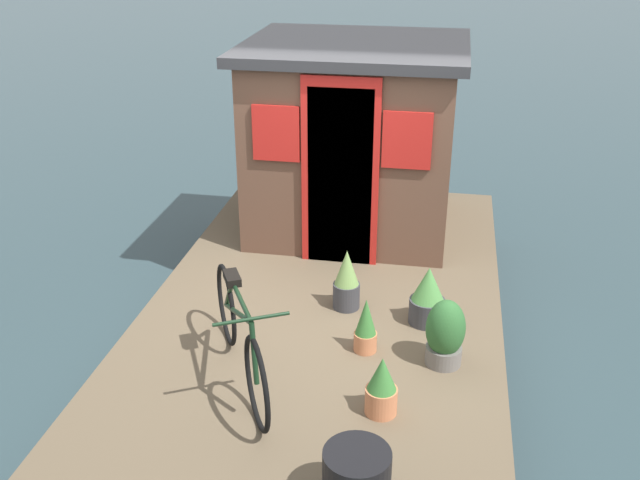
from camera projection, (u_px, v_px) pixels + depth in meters
name	position (u px, v px, depth m)	size (l,w,h in m)	color
ground_plane	(324.00, 353.00, 6.52)	(60.00, 60.00, 0.00)	#2D4247
houseboat_deck	(324.00, 328.00, 6.41)	(5.71, 3.03, 0.52)	brown
houseboat_cabin	(354.00, 137.00, 7.44)	(2.02, 2.19, 1.93)	brown
bicycle	(240.00, 336.00, 5.16)	(1.53, 0.85, 0.78)	black
potted_plant_lavender	(382.00, 387.00, 4.88)	(0.22, 0.22, 0.44)	#C6754C
potted_plant_basil	(428.00, 297.00, 5.92)	(0.30, 0.30, 0.51)	#38383D
potted_plant_geranium	(366.00, 326.00, 5.56)	(0.18, 0.18, 0.45)	#C6754C
potted_plant_rosemary	(347.00, 281.00, 6.14)	(0.23, 0.23, 0.54)	#38383D
potted_plant_fern	(445.00, 334.00, 5.38)	(0.29, 0.29, 0.54)	slate
charcoal_grill	(357.00, 469.00, 4.09)	(0.39, 0.39, 0.38)	black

